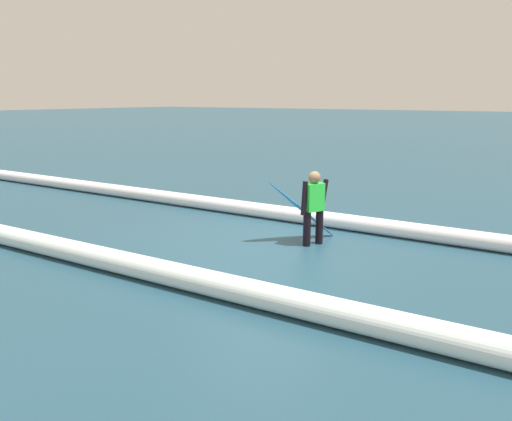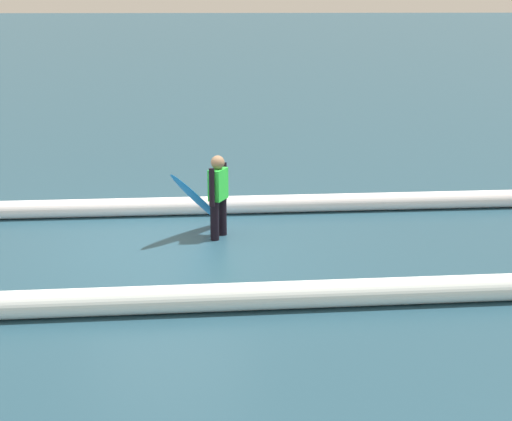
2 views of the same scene
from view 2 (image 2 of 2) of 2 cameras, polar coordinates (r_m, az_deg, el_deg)
ground_plane at (r=11.84m, az=-7.03°, el=-2.84°), size 189.97×189.97×0.00m
surfer at (r=12.04m, az=-2.87°, el=1.39°), size 0.33×0.59×1.35m
surfboard at (r=12.26m, az=-4.39°, el=0.79°), size 0.97×1.33×1.19m
wave_crest_foreground at (r=13.46m, az=-5.82°, el=0.34°), size 25.94×1.74×0.32m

